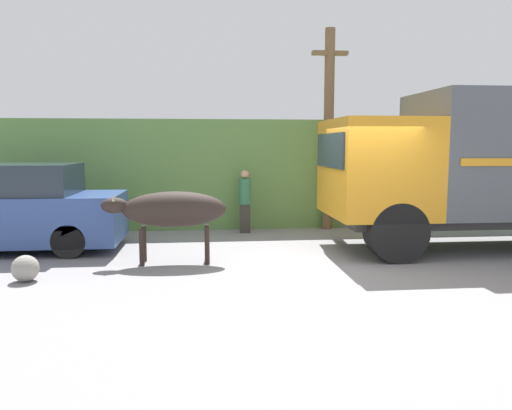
# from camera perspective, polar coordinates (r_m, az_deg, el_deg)

# --- Properties ---
(ground_plane) EXTENTS (60.00, 60.00, 0.00)m
(ground_plane) POSITION_cam_1_polar(r_m,az_deg,el_deg) (9.59, 10.29, -6.33)
(ground_plane) COLOR gray
(hillside_embankment) EXTENTS (32.00, 6.51, 2.82)m
(hillside_embankment) POSITION_cam_1_polar(r_m,az_deg,el_deg) (16.22, 3.50, 4.17)
(hillside_embankment) COLOR #608C47
(hillside_embankment) RESTS_ON ground_plane
(cargo_truck) EXTENTS (6.27, 2.42, 3.23)m
(cargo_truck) POSITION_cam_1_polar(r_m,az_deg,el_deg) (11.34, 24.73, 4.39)
(cargo_truck) COLOR #2D2D2D
(cargo_truck) RESTS_ON ground_plane
(brown_cow) EXTENTS (2.26, 0.66, 1.33)m
(brown_cow) POSITION_cam_1_polar(r_m,az_deg,el_deg) (9.27, -9.60, -0.57)
(brown_cow) COLOR #2D231E
(brown_cow) RESTS_ON ground_plane
(parked_suv) EXTENTS (4.58, 1.87, 1.79)m
(parked_suv) POSITION_cam_1_polar(r_m,az_deg,el_deg) (11.40, -26.45, -0.48)
(parked_suv) COLOR #334C8C
(parked_suv) RESTS_ON ground_plane
(pedestrian_on_hill) EXTENTS (0.34, 0.34, 1.56)m
(pedestrian_on_hill) POSITION_cam_1_polar(r_m,az_deg,el_deg) (12.30, -1.28, 0.78)
(pedestrian_on_hill) COLOR #38332D
(pedestrian_on_hill) RESTS_ON ground_plane
(utility_pole) EXTENTS (0.90, 0.25, 5.07)m
(utility_pole) POSITION_cam_1_polar(r_m,az_deg,el_deg) (12.98, 8.30, 8.85)
(utility_pole) COLOR brown
(utility_pole) RESTS_ON ground_plane
(roadside_rock) EXTENTS (0.43, 0.43, 0.43)m
(roadside_rock) POSITION_cam_1_polar(r_m,az_deg,el_deg) (8.83, -24.86, -6.59)
(roadside_rock) COLOR gray
(roadside_rock) RESTS_ON ground_plane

